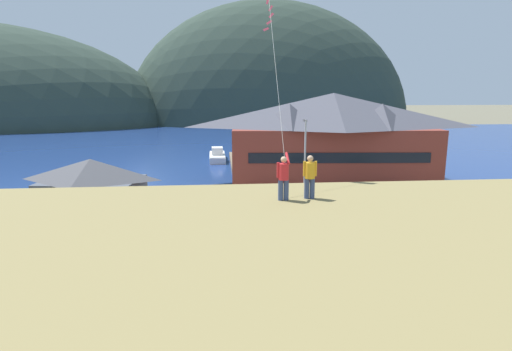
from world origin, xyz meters
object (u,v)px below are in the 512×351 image
at_px(parked_car_back_row_right, 289,236).
at_px(parked_car_front_row_silver, 146,238).
at_px(person_kite_flyer, 284,176).
at_px(parked_car_lone_by_shed, 328,212).
at_px(parked_car_back_row_left, 411,203).
at_px(person_companion, 310,175).
at_px(harbor_lodge, 332,135).
at_px(parking_light_pole, 305,158).
at_px(moored_boat_wharfside, 217,156).
at_px(parked_car_mid_row_far, 25,242).
at_px(parked_car_front_row_red, 464,230).
at_px(wharf_dock, 241,162).
at_px(moored_boat_outer_mooring, 261,155).
at_px(storage_shed_near_lot, 93,194).
at_px(parked_car_mid_row_center, 229,211).
at_px(parked_car_front_row_end, 385,231).

bearing_deg(parked_car_back_row_right, parked_car_front_row_silver, 176.95).
xyz_separation_m(parked_car_front_row_silver, person_kite_flyer, (7.33, -10.14, 5.97)).
height_order(parked_car_lone_by_shed, parked_car_back_row_right, same).
relative_size(parked_car_lone_by_shed, parked_car_back_row_left, 0.97).
xyz_separation_m(parked_car_front_row_silver, person_companion, (8.41, -9.96, 5.96)).
distance_m(harbor_lodge, parking_light_pole, 11.82).
bearing_deg(parked_car_front_row_silver, parked_car_lone_by_shed, 19.62).
bearing_deg(parked_car_lone_by_shed, harbor_lodge, 74.06).
bearing_deg(parked_car_back_row_right, parked_car_lone_by_shed, 52.51).
bearing_deg(moored_boat_wharfside, parked_car_mid_row_far, -108.13).
relative_size(parked_car_front_row_red, person_kite_flyer, 2.34).
bearing_deg(parking_light_pole, parked_car_back_row_right, -106.71).
relative_size(harbor_lodge, parked_car_back_row_left, 5.69).
distance_m(wharf_dock, parked_car_back_row_left, 29.54).
bearing_deg(parked_car_back_row_left, person_companion, -126.91).
xyz_separation_m(moored_boat_outer_mooring, person_kite_flyer, (-3.85, -47.52, 6.32)).
height_order(storage_shed_near_lot, parked_car_front_row_red, storage_shed_near_lot).
bearing_deg(person_kite_flyer, person_companion, 9.34).
relative_size(parked_car_lone_by_shed, parked_car_mid_row_center, 0.99).
distance_m(parked_car_back_row_right, person_companion, 11.22).
relative_size(harbor_lodge, parked_car_front_row_red, 5.67).
bearing_deg(moored_boat_outer_mooring, parked_car_mid_row_far, -116.45).
distance_m(storage_shed_near_lot, moored_boat_wharfside, 32.69).
distance_m(parked_car_front_row_red, person_companion, 17.23).
bearing_deg(parking_light_pole, moored_boat_wharfside, 106.63).
relative_size(parked_car_front_row_silver, parked_car_mid_row_far, 1.01).
height_order(moored_boat_wharfside, person_kite_flyer, person_kite_flyer).
bearing_deg(parked_car_mid_row_far, wharf_dock, 65.15).
bearing_deg(parked_car_mid_row_center, storage_shed_near_lot, -175.84).
bearing_deg(parked_car_front_row_silver, person_kite_flyer, -54.12).
xyz_separation_m(moored_boat_wharfside, parked_car_front_row_red, (16.94, -36.58, 0.34)).
distance_m(person_kite_flyer, person_companion, 1.10).
bearing_deg(harbor_lodge, parked_car_back_row_left, -76.84).
bearing_deg(parking_light_pole, parked_car_lone_by_shed, -79.53).
bearing_deg(person_kite_flyer, moored_boat_wharfside, 93.56).
xyz_separation_m(storage_shed_near_lot, parked_car_front_row_red, (26.01, -5.25, -1.77)).
bearing_deg(parking_light_pole, person_companion, -101.31).
bearing_deg(parked_car_back_row_right, parked_car_front_row_end, 3.88).
distance_m(parked_car_back_row_right, parked_car_front_row_end, 6.67).
relative_size(moored_boat_outer_mooring, parked_car_back_row_right, 1.34).
distance_m(storage_shed_near_lot, wharf_dock, 31.05).
height_order(parked_car_back_row_left, parked_car_mid_row_far, same).
height_order(parked_car_lone_by_shed, parked_car_back_row_left, same).
bearing_deg(harbor_lodge, storage_shed_near_lot, -145.55).
height_order(moored_boat_outer_mooring, parked_car_front_row_end, moored_boat_outer_mooring).
xyz_separation_m(parked_car_back_row_left, parking_light_pole, (-8.55, 3.10, 3.49)).
distance_m(storage_shed_near_lot, parked_car_front_row_silver, 6.99).
xyz_separation_m(parked_car_front_row_end, parked_car_mid_row_center, (-10.46, 5.71, 0.00)).
distance_m(wharf_dock, person_companion, 43.69).
bearing_deg(parking_light_pole, parked_car_mid_row_center, -149.23).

